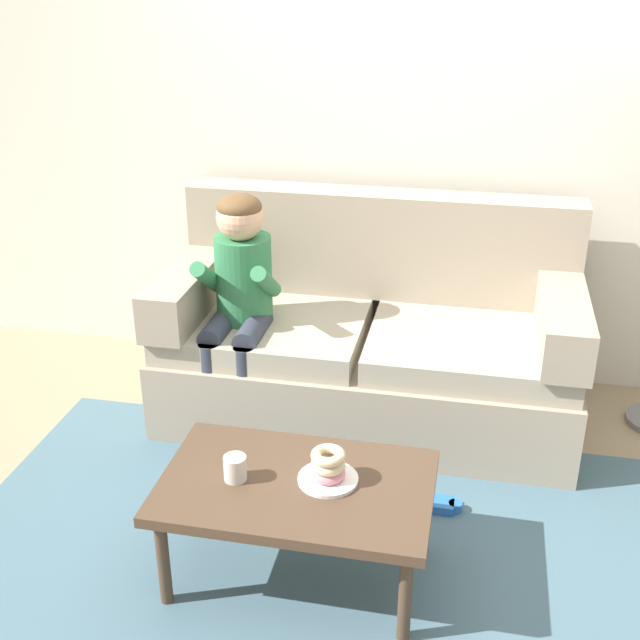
% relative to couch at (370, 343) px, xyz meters
% --- Properties ---
extents(ground, '(10.00, 10.00, 0.00)m').
position_rel_couch_xyz_m(ground, '(0.04, -0.86, -0.36)').
color(ground, '#9E896B').
extents(wall_back, '(8.00, 0.10, 2.80)m').
position_rel_couch_xyz_m(wall_back, '(0.04, 0.54, 1.04)').
color(wall_back, silver).
rests_on(wall_back, ground).
extents(area_rug, '(2.94, 1.79, 0.01)m').
position_rel_couch_xyz_m(area_rug, '(0.04, -1.11, -0.35)').
color(area_rug, '#476675').
rests_on(area_rug, ground).
extents(couch, '(1.91, 0.90, 1.02)m').
position_rel_couch_xyz_m(couch, '(0.00, 0.00, 0.00)').
color(couch, tan).
rests_on(couch, ground).
extents(coffee_table, '(0.94, 0.59, 0.40)m').
position_rel_couch_xyz_m(coffee_table, '(-0.08, -1.20, -0.00)').
color(coffee_table, '#4C3828').
rests_on(coffee_table, ground).
extents(person_child, '(0.34, 0.58, 1.10)m').
position_rel_couch_xyz_m(person_child, '(-0.57, -0.21, 0.31)').
color(person_child, '#337A4C').
rests_on(person_child, ground).
extents(plate, '(0.21, 0.21, 0.01)m').
position_rel_couch_xyz_m(plate, '(0.03, -1.17, 0.05)').
color(plate, white).
rests_on(plate, coffee_table).
extents(donut, '(0.13, 0.13, 0.04)m').
position_rel_couch_xyz_m(donut, '(0.03, -1.17, 0.07)').
color(donut, pink).
rests_on(donut, plate).
extents(donut_second, '(0.14, 0.14, 0.04)m').
position_rel_couch_xyz_m(donut_second, '(0.03, -1.17, 0.11)').
color(donut_second, beige).
rests_on(donut_second, donut).
extents(donut_third, '(0.13, 0.13, 0.04)m').
position_rel_couch_xyz_m(donut_third, '(0.03, -1.17, 0.15)').
color(donut_third, beige).
rests_on(donut_third, donut_second).
extents(mug, '(0.08, 0.08, 0.09)m').
position_rel_couch_xyz_m(mug, '(-0.29, -1.23, 0.09)').
color(mug, silver).
rests_on(mug, coffee_table).
extents(toy_controller, '(0.23, 0.09, 0.05)m').
position_rel_couch_xyz_m(toy_controller, '(0.38, -0.74, -0.34)').
color(toy_controller, blue).
rests_on(toy_controller, ground).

